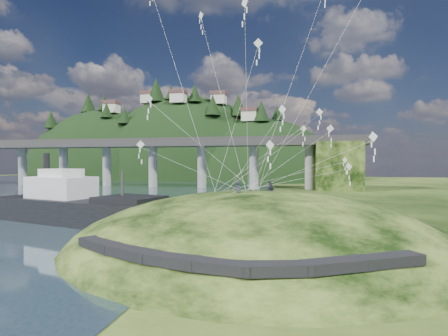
# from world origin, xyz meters

# --- Properties ---
(ground) EXTENTS (320.00, 320.00, 0.00)m
(ground) POSITION_xyz_m (0.00, 0.00, 0.00)
(ground) COLOR black
(ground) RESTS_ON ground
(grass_hill) EXTENTS (36.00, 32.00, 13.00)m
(grass_hill) POSITION_xyz_m (8.00, 2.00, -1.50)
(grass_hill) COLOR black
(grass_hill) RESTS_ON ground
(footpath) EXTENTS (22.29, 5.84, 0.83)m
(footpath) POSITION_xyz_m (7.46, -9.74, 2.08)
(footpath) COLOR black
(footpath) RESTS_ON ground
(bridge) EXTENTS (160.00, 11.00, 15.00)m
(bridge) POSITION_xyz_m (-26.46, 70.07, 9.70)
(bridge) COLOR #2D2B2B
(bridge) RESTS_ON ground
(far_ridge) EXTENTS (153.00, 70.00, 94.50)m
(far_ridge) POSITION_xyz_m (-43.58, 122.17, -7.44)
(far_ridge) COLOR black
(far_ridge) RESTS_ON ground
(work_barge) EXTENTS (26.08, 12.78, 8.81)m
(work_barge) POSITION_xyz_m (-15.64, 9.61, 2.21)
(work_barge) COLOR black
(work_barge) RESTS_ON ground
(wooden_dock) EXTENTS (12.33, 5.89, 0.88)m
(wooden_dock) POSITION_xyz_m (-9.85, 6.33, 0.39)
(wooden_dock) COLOR #351E15
(wooden_dock) RESTS_ON ground
(kite_flyers) EXTENTS (3.53, 2.54, 1.95)m
(kite_flyers) POSITION_xyz_m (8.08, 2.20, 5.92)
(kite_flyers) COLOR #242530
(kite_flyers) RESTS_ON ground
(kite_swarm) EXTENTS (21.42, 16.68, 21.97)m
(kite_swarm) POSITION_xyz_m (9.25, 4.25, 15.85)
(kite_swarm) COLOR silver
(kite_swarm) RESTS_ON ground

